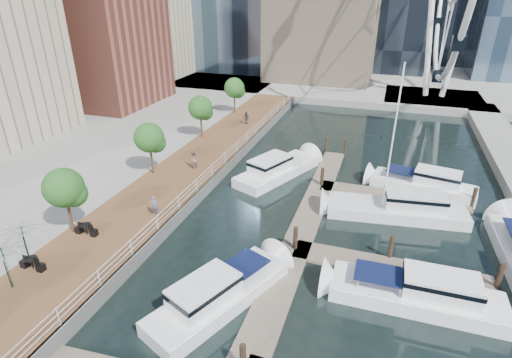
% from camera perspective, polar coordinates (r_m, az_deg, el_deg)
% --- Properties ---
extents(ground, '(520.00, 520.00, 0.00)m').
position_cam_1_polar(ground, '(22.23, -7.69, -20.10)').
color(ground, black).
rests_on(ground, ground).
extents(boardwalk, '(6.00, 60.00, 1.00)m').
position_cam_1_polar(boardwalk, '(36.47, -10.36, 0.30)').
color(boardwalk, brown).
rests_on(boardwalk, ground).
extents(seawall, '(0.25, 60.00, 1.00)m').
position_cam_1_polar(seawall, '(35.21, -6.05, -0.36)').
color(seawall, '#595954').
rests_on(seawall, ground).
extents(land_far, '(200.00, 114.00, 1.00)m').
position_cam_1_polar(land_far, '(116.93, 15.38, 17.20)').
color(land_far, gray).
rests_on(land_far, ground).
extents(pier, '(14.00, 12.00, 1.00)m').
position_cam_1_polar(pier, '(67.75, 23.91, 10.36)').
color(pier, gray).
rests_on(pier, ground).
extents(railing, '(0.10, 60.00, 1.05)m').
position_cam_1_polar(railing, '(34.82, -6.28, 1.18)').
color(railing, white).
rests_on(railing, boardwalk).
extents(floating_docks, '(16.00, 34.00, 2.60)m').
position_cam_1_polar(floating_docks, '(28.19, 16.53, -8.57)').
color(floating_docks, '#6D6051').
rests_on(floating_docks, ground).
extents(midrise_condos, '(19.00, 67.00, 28.00)m').
position_cam_1_polar(midrise_condos, '(57.75, -28.80, 20.31)').
color(midrise_condos, '#BCAD8E').
rests_on(midrise_condos, ground).
extents(street_trees, '(2.60, 42.60, 4.60)m').
position_cam_1_polar(street_trees, '(35.46, -15.03, 5.71)').
color(street_trees, '#3F2B1C').
rests_on(street_trees, ground).
extents(cafe_tables, '(2.50, 13.70, 0.74)m').
position_cam_1_polar(cafe_tables, '(25.82, -31.88, -12.97)').
color(cafe_tables, black).
rests_on(cafe_tables, ground).
extents(yacht_foreground, '(10.11, 2.76, 2.15)m').
position_cam_1_polar(yacht_foreground, '(24.86, 21.66, -16.15)').
color(yacht_foreground, white).
rests_on(yacht_foreground, ground).
extents(pedestrian_near, '(0.66, 0.58, 1.52)m').
position_cam_1_polar(pedestrian_near, '(29.50, -14.26, -3.75)').
color(pedestrian_near, '#53586F').
rests_on(pedestrian_near, boardwalk).
extents(pedestrian_mid, '(0.74, 0.90, 1.69)m').
position_cam_1_polar(pedestrian_mid, '(36.51, -8.98, 2.74)').
color(pedestrian_mid, '#8F6C62').
rests_on(pedestrian_mid, boardwalk).
extents(pedestrian_far, '(0.97, 0.60, 1.54)m').
position_cam_1_polar(pedestrian_far, '(48.55, -1.38, 8.75)').
color(pedestrian_far, '#2D2F38').
rests_on(pedestrian_far, boardwalk).
extents(moored_yachts, '(24.24, 35.65, 11.50)m').
position_cam_1_polar(moored_yachts, '(30.20, 18.72, -7.54)').
color(moored_yachts, silver).
rests_on(moored_yachts, ground).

